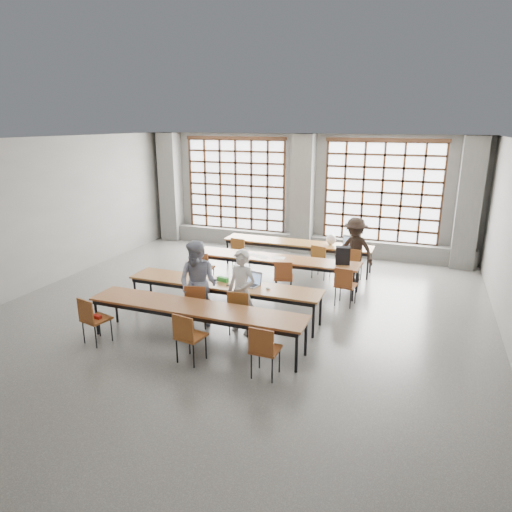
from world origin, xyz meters
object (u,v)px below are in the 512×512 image
Objects in this scene: student_female at (198,284)px; laptop_front at (252,282)px; student_back at (355,250)px; chair_front_right at (240,308)px; chair_front_left at (197,301)px; chair_back_mid at (320,258)px; green_box at (223,279)px; red_pouch at (96,317)px; chair_near_right at (264,347)px; desk_row_b at (275,260)px; plastic_bag at (331,239)px; desk_row_c at (224,286)px; student_male at (242,292)px; backpack at (343,256)px; phone at (230,285)px; desk_row_d at (195,310)px; chair_near_left at (92,316)px; chair_mid_left at (203,266)px; chair_mid_right at (345,282)px; mouse at (268,288)px; desk_row_a at (297,244)px; laptop_back at (349,243)px; chair_back_right at (353,262)px; chair_mid_centre at (283,275)px; chair_back_left at (240,250)px.

student_female reaches higher than laptop_front.
laptop_front is at bearing -95.23° from student_back.
chair_front_right is 0.97m from student_female.
chair_front_left is at bearing -100.67° from student_back.
chair_back_mid is 3.52× the size of green_box.
chair_front_left is 4.40× the size of red_pouch.
chair_near_right is at bearing -53.85° from chair_front_right.
chair_near_right reaches higher than desk_row_b.
desk_row_c is at bearing -110.81° from plastic_bag.
backpack is (1.39, 2.61, 0.13)m from student_male.
laptop_front is at bearing 28.29° from phone.
chair_near_left is at bearing -159.95° from desk_row_d.
student_back is at bearing 57.69° from chair_front_left.
student_female reaches higher than desk_row_b.
backpack reaches higher than phone.
chair_mid_left is 3.29m from backpack.
chair_mid_right is 2.62m from green_box.
chair_mid_right is at bearing 39.86° from chair_front_left.
chair_mid_left reaches higher than mouse.
red_pouch is (-2.26, -1.32, -0.30)m from student_male.
chair_back_mid reaches higher than desk_row_a.
desk_row_a is 2.49× the size of student_male.
chair_back_mid is 4.40× the size of red_pouch.
student_back is at bearing 69.97° from mouse.
green_box is (-1.91, -3.67, -0.02)m from laptop_back.
plastic_bag is at bearing 135.68° from chair_back_right.
laptop_back is 1.36× the size of plastic_bag.
backpack is at bearing -74.40° from student_back.
desk_row_b is 4.55× the size of chair_mid_right.
laptop_back is (2.14, 4.38, 0.25)m from chair_front_left.
phone is (-1.92, -3.11, 0.20)m from chair_back_right.
chair_back_mid is 3.96m from chair_front_left.
student_back is (1.29, 1.71, 0.27)m from chair_mid_centre.
plastic_bag is at bearing 60.95° from red_pouch.
phone is (-0.42, 0.40, -0.07)m from student_male.
chair_back_right and chair_mid_left have the same top height.
desk_row_d is 4.55× the size of chair_back_mid.
mouse is at bearing -96.27° from chair_back_mid.
laptop_back reaches higher than green_box.
chair_front_right is (-1.49, -3.64, 0.00)m from chair_back_right.
laptop_front is 3.87m from laptop_back.
backpack is (1.43, 2.00, 0.14)m from laptop_front.
student_back reaches higher than desk_row_b.
chair_front_right is (1.51, -3.64, 0.00)m from chair_back_left.
chair_mid_right is at bearing -27.15° from chair_back_left.
chair_mid_right is 3.39m from chair_near_right.
chair_mid_right is at bearing -86.96° from chair_back_right.
student_female is at bearing 171.94° from chair_front_right.
chair_mid_left is 2.65m from student_male.
desk_row_d is at bearing -86.19° from green_box.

